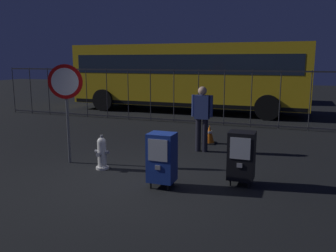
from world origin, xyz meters
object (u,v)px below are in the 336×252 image
(newspaper_box_primary, at_px, (162,157))
(pedestrian, at_px, (202,115))
(newspaper_box_secondary, at_px, (241,155))
(stop_sign, at_px, (66,93))
(fire_hydrant, at_px, (102,153))
(bus_near, at_px, (188,74))
(traffic_cone, at_px, (209,134))
(bus_far, at_px, (160,70))

(newspaper_box_primary, distance_m, pedestrian, 2.81)
(newspaper_box_secondary, distance_m, stop_sign, 4.04)
(fire_hydrant, bearing_deg, pedestrian, 53.40)
(stop_sign, xyz_separation_m, bus_near, (0.09, 8.89, 0.11))
(newspaper_box_secondary, distance_m, bus_near, 9.84)
(pedestrian, relative_size, bus_near, 0.16)
(bus_near, bearing_deg, stop_sign, -89.92)
(fire_hydrant, height_order, newspaper_box_secondary, newspaper_box_secondary)
(newspaper_box_primary, height_order, newspaper_box_secondary, same)
(newspaper_box_primary, distance_m, bus_near, 10.01)
(stop_sign, height_order, pedestrian, stop_sign)
(fire_hydrant, bearing_deg, traffic_cone, 62.81)
(newspaper_box_secondary, xyz_separation_m, bus_near, (-3.81, 9.00, 1.14))
(newspaper_box_primary, relative_size, bus_far, 0.10)
(newspaper_box_secondary, xyz_separation_m, stop_sign, (-3.90, 0.11, 1.03))
(stop_sign, distance_m, traffic_cone, 4.15)
(bus_far, bearing_deg, bus_near, -55.57)
(stop_sign, relative_size, bus_far, 0.21)
(newspaper_box_primary, relative_size, pedestrian, 0.61)
(stop_sign, bearing_deg, traffic_cone, 49.46)
(newspaper_box_primary, bearing_deg, fire_hydrant, 159.66)
(newspaper_box_primary, distance_m, bus_far, 15.50)
(newspaper_box_secondary, relative_size, pedestrian, 0.61)
(pedestrian, bearing_deg, stop_sign, -141.52)
(traffic_cone, xyz_separation_m, bus_far, (-5.67, 10.65, 1.45))
(newspaper_box_primary, xyz_separation_m, stop_sign, (-2.56, 0.74, 1.03))
(stop_sign, height_order, bus_far, bus_far)
(newspaper_box_primary, xyz_separation_m, traffic_cone, (-0.01, 3.73, -0.31))
(stop_sign, bearing_deg, bus_far, 102.86)
(newspaper_box_secondary, distance_m, bus_far, 15.48)
(newspaper_box_secondary, bearing_deg, pedestrian, 121.68)
(stop_sign, bearing_deg, pedestrian, 38.48)
(stop_sign, bearing_deg, newspaper_box_secondary, -1.67)
(fire_hydrant, distance_m, bus_near, 9.17)
(newspaper_box_secondary, height_order, traffic_cone, newspaper_box_secondary)
(fire_hydrant, xyz_separation_m, bus_far, (-4.06, 13.78, 1.36))
(fire_hydrant, bearing_deg, bus_far, 106.41)
(newspaper_box_primary, relative_size, newspaper_box_secondary, 1.00)
(bus_far, bearing_deg, fire_hydrant, -73.15)
(stop_sign, xyz_separation_m, traffic_cone, (2.55, 2.98, -1.34))
(newspaper_box_primary, height_order, stop_sign, stop_sign)
(fire_hydrant, height_order, newspaper_box_primary, newspaper_box_primary)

